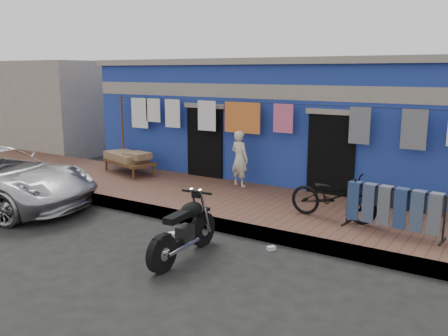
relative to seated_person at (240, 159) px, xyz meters
The scene contains 14 objects.
ground 4.23m from the seated_person, 77.99° to the right, with size 80.00×80.00×0.00m, color black.
sidewalk 1.57m from the seated_person, 50.24° to the right, with size 28.00×3.00×0.25m, color brown.
curb 2.75m from the seated_person, 70.93° to the right, with size 28.00×0.10×0.25m, color gray.
building 3.17m from the seated_person, 73.84° to the left, with size 12.20×5.20×3.36m.
neighbor_left 10.60m from the seated_person, 163.68° to the left, with size 6.00×5.00×3.40m, color #9E9384.
clothesline 0.95m from the seated_person, 39.00° to the left, with size 10.06×0.06×2.10m.
seated_person is the anchor object (origin of this frame).
bicycle 3.16m from the seated_person, 24.50° to the right, with size 0.60×1.70×1.10m, color black.
motorcycle 4.15m from the seated_person, 71.83° to the right, with size 0.74×1.66×1.04m, color black, non-canonical shape.
charpoy 3.38m from the seated_person, behind, with size 1.95×1.34×0.60m, color brown, non-canonical shape.
jeans_rack 4.31m from the seated_person, 20.28° to the right, with size 1.78×0.48×0.85m, color black, non-canonical shape.
litter_a 3.03m from the seated_person, 77.75° to the right, with size 0.20×0.15×0.09m, color silver.
litter_b 3.79m from the seated_person, 50.33° to the right, with size 0.14×0.10×0.07m, color silver.
litter_c 3.37m from the seated_person, 80.83° to the right, with size 0.21×0.17×0.08m, color silver.
Camera 1 is at (5.00, -5.75, 3.04)m, focal length 38.00 mm.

